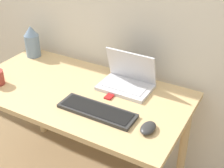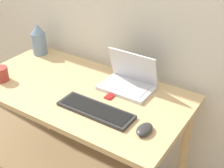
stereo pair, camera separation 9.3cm
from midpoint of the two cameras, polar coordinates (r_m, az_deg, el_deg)
name	(u,v)px [view 1 (the left image)]	position (r m, az deg, el deg)	size (l,w,h in m)	color
desk	(78,104)	(1.85, -7.66, -3.63)	(1.28, 0.66, 0.72)	tan
laptop	(127,80)	(1.79, 1.34, 0.76)	(0.30, 0.20, 0.21)	silver
keyboard	(97,111)	(1.60, -4.44, -4.91)	(0.41, 0.14, 0.02)	#2D2D2D
mouse	(148,128)	(1.48, 4.82, -8.05)	(0.07, 0.11, 0.03)	#2D2D2D
vase	(32,42)	(2.22, -15.59, 7.48)	(0.10, 0.10, 0.22)	slate
mp3_player	(110,96)	(1.72, -1.97, -2.26)	(0.04, 0.07, 0.01)	red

